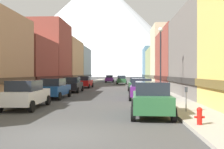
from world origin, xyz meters
TOP-DOWN VIEW (x-y plane):
  - ground_plane at (0.00, 0.00)m, footprint 400.00×400.00m
  - sidewalk_left at (-6.25, 35.00)m, footprint 2.50×100.00m
  - sidewalk_right at (6.25, 35.00)m, footprint 2.50×100.00m
  - storefront_left_2 at (-10.51, 23.30)m, footprint 6.31×9.39m
  - storefront_left_3 at (-12.02, 32.63)m, footprint 9.34×8.86m
  - storefront_left_4 at (-12.30, 43.73)m, footprint 9.89×12.33m
  - storefront_left_5 at (-11.64, 56.61)m, footprint 8.58×12.57m
  - storefront_right_1 at (10.57, 15.24)m, footprint 6.43×11.89m
  - storefront_right_2 at (12.04, 28.12)m, footprint 9.39×13.33m
  - storefront_right_3 at (11.66, 39.32)m, footprint 8.62×8.21m
  - storefront_right_4 at (11.15, 50.34)m, footprint 7.60×13.63m
  - storefront_right_5 at (10.62, 63.08)m, footprint 6.53×10.84m
  - car_left_0 at (-3.80, 6.73)m, footprint 2.18×4.45m
  - car_left_1 at (-3.80, 13.01)m, footprint 2.14×4.44m
  - car_left_2 at (-3.80, 20.40)m, footprint 2.13×4.43m
  - car_left_3 at (-3.80, 29.35)m, footprint 2.14×4.44m
  - car_right_0 at (3.80, 4.43)m, footprint 2.18×4.45m
  - car_right_1 at (3.80, 12.89)m, footprint 2.17×4.45m
  - car_right_2 at (3.80, 20.66)m, footprint 2.18×4.45m
  - car_driving_0 at (-1.60, 53.51)m, footprint 2.06×4.40m
  - car_driving_1 at (1.60, 42.89)m, footprint 2.06×4.40m
  - fire_hydrant_near at (5.45, 1.53)m, footprint 0.40×0.22m
  - parking_meter_near at (5.75, 5.05)m, footprint 0.14×0.10m
  - potted_plant_0 at (-7.00, 12.18)m, footprint 0.50×0.50m
  - streetlamp_right at (5.35, 12.16)m, footprint 0.36×0.36m
  - mountain_backdrop at (-27.40, 260.00)m, footprint 212.41×212.41m

SIDE VIEW (x-z plane):
  - ground_plane at x=0.00m, z-range 0.00..0.00m
  - sidewalk_left at x=-6.25m, z-range 0.00..0.15m
  - sidewalk_right at x=6.25m, z-range 0.00..0.15m
  - fire_hydrant_near at x=5.45m, z-range 0.17..0.88m
  - potted_plant_0 at x=-7.00m, z-range 0.21..1.08m
  - car_left_0 at x=-3.80m, z-range 0.01..1.79m
  - car_left_1 at x=-3.80m, z-range 0.01..1.79m
  - car_left_2 at x=-3.80m, z-range 0.01..1.79m
  - car_left_3 at x=-3.80m, z-range 0.01..1.79m
  - car_right_0 at x=3.80m, z-range 0.01..1.79m
  - car_right_1 at x=3.80m, z-range 0.01..1.79m
  - car_right_2 at x=3.80m, z-range 0.01..1.79m
  - car_driving_0 at x=-1.60m, z-range 0.01..1.79m
  - car_driving_1 at x=1.60m, z-range 0.01..1.79m
  - parking_meter_near at x=5.75m, z-range 0.35..1.68m
  - storefront_left_2 at x=-10.51m, z-range -0.13..6.53m
  - storefront_right_4 at x=11.15m, z-range -0.14..7.73m
  - storefront_right_1 at x=10.57m, z-range -0.15..8.02m
  - streetlamp_right at x=5.35m, z-range 1.06..6.92m
  - storefront_right_2 at x=12.04m, z-range -0.15..8.29m
  - storefront_left_5 at x=-11.64m, z-range -0.16..8.75m
  - storefront_left_4 at x=-12.30m, z-range -0.16..9.09m
  - storefront_right_5 at x=10.62m, z-range -0.16..9.34m
  - storefront_left_3 at x=-12.02m, z-range -0.17..10.59m
  - storefront_right_3 at x=11.66m, z-range -0.18..10.96m
  - mountain_backdrop at x=-27.40m, z-range 0.00..107.10m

